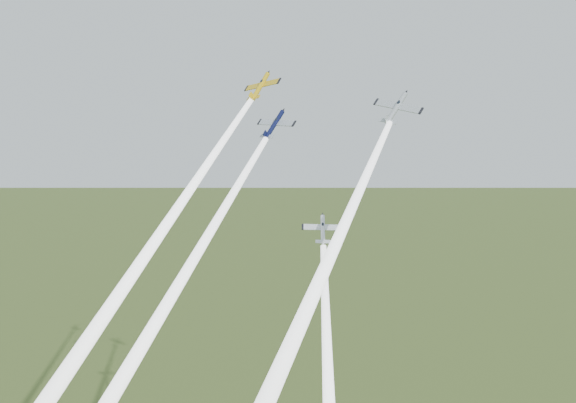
{
  "coord_description": "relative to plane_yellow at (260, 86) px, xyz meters",
  "views": [
    {
      "loc": [
        43.86,
        -110.84,
        106.36
      ],
      "look_at": [
        0.0,
        -6.0,
        92.0
      ],
      "focal_mm": 45.0,
      "sensor_mm": 36.0,
      "label": 1
    }
  ],
  "objects": [
    {
      "name": "smoke_trail_yellow",
      "position": [
        -7.98,
        -24.68,
        -26.11
      ],
      "size": [
        17.88,
        47.84,
        49.67
      ],
      "primitive_type": null,
      "rotation": [
        -0.78,
        0.0,
        -0.31
      ],
      "color": "white"
    },
    {
      "name": "plane_navy",
      "position": [
        6.25,
        -8.07,
        -6.5
      ],
      "size": [
        8.94,
        7.74,
        6.37
      ],
      "primitive_type": null,
      "rotation": [
        0.79,
        0.03,
        -0.25
      ],
      "color": "#0C1035"
    },
    {
      "name": "smoke_trail_navy",
      "position": [
        -0.45,
        -34.25,
        -33.7
      ],
      "size": [
        15.5,
        50.64,
        51.86
      ],
      "primitive_type": null,
      "rotation": [
        -0.78,
        0.0,
        -0.25
      ],
      "color": "white"
    },
    {
      "name": "smoke_trail_silver_right",
      "position": [
        21.14,
        -25.6,
        -26.41
      ],
      "size": [
        10.87,
        42.06,
        42.56
      ],
      "primitive_type": null,
      "rotation": [
        -0.78,
        0.0,
        -0.19
      ],
      "color": "white"
    },
    {
      "name": "plane_silver_low",
      "position": [
        16.05,
        -11.63,
        -22.73
      ],
      "size": [
        8.11,
        7.54,
        5.54
      ],
      "primitive_type": null,
      "rotation": [
        0.79,
        0.02,
        0.4
      ],
      "color": "silver"
    },
    {
      "name": "plane_silver_right",
      "position": [
        25.43,
        -3.61,
        -3.85
      ],
      "size": [
        10.28,
        8.06,
        8.25
      ],
      "primitive_type": null,
      "rotation": [
        0.79,
        0.19,
        -0.19
      ],
      "color": "#A3ABB0"
    },
    {
      "name": "plane_yellow",
      "position": [
        0.0,
        0.0,
        0.0
      ],
      "size": [
        9.21,
        9.13,
        7.86
      ],
      "primitive_type": null,
      "rotation": [
        0.79,
        -0.14,
        -0.31
      ],
      "color": "gold"
    }
  ]
}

